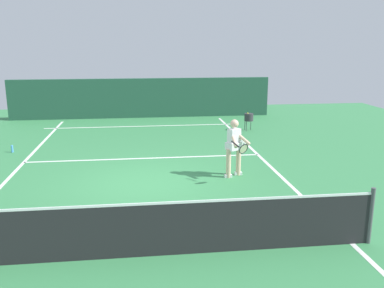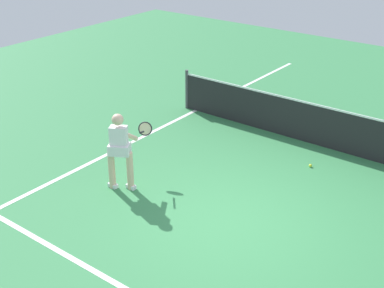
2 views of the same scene
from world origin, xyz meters
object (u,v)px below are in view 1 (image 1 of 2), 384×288
(tennis_ball_near, at_px, (139,228))
(ball_hopper, at_px, (249,117))
(tennis_player, at_px, (234,146))
(water_bottle, at_px, (12,149))

(tennis_ball_near, xyz_separation_m, ball_hopper, (-4.45, -8.78, 0.51))
(tennis_player, bearing_deg, tennis_ball_near, 49.61)
(ball_hopper, distance_m, water_bottle, 8.91)
(tennis_ball_near, xyz_separation_m, water_bottle, (4.11, -6.34, 0.09))
(tennis_ball_near, bearing_deg, ball_hopper, -116.89)
(tennis_player, distance_m, tennis_ball_near, 4.00)
(tennis_player, distance_m, ball_hopper, 6.12)
(water_bottle, bearing_deg, tennis_player, 153.16)
(tennis_player, xyz_separation_m, ball_hopper, (-1.92, -5.80, -0.30))
(tennis_player, relative_size, ball_hopper, 2.09)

